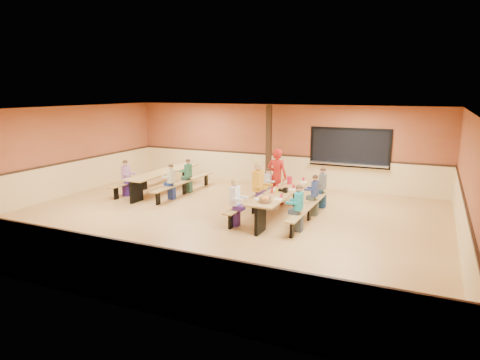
% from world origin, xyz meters
% --- Properties ---
extents(ground, '(12.00, 12.00, 0.00)m').
position_xyz_m(ground, '(0.00, 0.00, 0.00)').
color(ground, '#A4743E').
rests_on(ground, ground).
extents(room_envelope, '(12.04, 10.04, 3.02)m').
position_xyz_m(room_envelope, '(0.00, 0.00, 0.69)').
color(room_envelope, '#984E2C').
rests_on(room_envelope, ground).
extents(kitchen_pass_through, '(2.78, 0.28, 1.38)m').
position_xyz_m(kitchen_pass_through, '(2.60, 4.96, 1.49)').
color(kitchen_pass_through, black).
rests_on(kitchen_pass_through, ground).
extents(structural_post, '(0.18, 0.18, 3.00)m').
position_xyz_m(structural_post, '(-0.20, 4.40, 1.50)').
color(structural_post, black).
rests_on(structural_post, ground).
extents(cafeteria_table_main, '(1.91, 3.70, 0.74)m').
position_xyz_m(cafeteria_table_main, '(1.47, 0.97, 0.53)').
color(cafeteria_table_main, olive).
rests_on(cafeteria_table_main, ground).
extents(cafeteria_table_second, '(1.91, 3.70, 0.74)m').
position_xyz_m(cafeteria_table_second, '(-3.26, 2.16, 0.53)').
color(cafeteria_table_second, olive).
rests_on(cafeteria_table_second, ground).
extents(seated_child_white_left, '(0.39, 0.32, 1.25)m').
position_xyz_m(seated_child_white_left, '(0.65, -0.33, 0.63)').
color(seated_child_white_left, white).
rests_on(seated_child_white_left, ground).
extents(seated_adult_yellow, '(0.48, 0.39, 1.44)m').
position_xyz_m(seated_adult_yellow, '(0.65, 1.28, 0.72)').
color(seated_adult_yellow, orange).
rests_on(seated_adult_yellow, ground).
extents(seated_child_grey_left, '(0.33, 0.27, 1.13)m').
position_xyz_m(seated_child_grey_left, '(0.65, 2.13, 0.57)').
color(seated_child_grey_left, silver).
rests_on(seated_child_grey_left, ground).
extents(seated_child_teal_right, '(0.36, 0.30, 1.20)m').
position_xyz_m(seated_child_teal_right, '(2.30, -0.07, 0.60)').
color(seated_child_teal_right, teal).
rests_on(seated_child_teal_right, ground).
extents(seated_child_navy_right, '(0.35, 0.28, 1.16)m').
position_xyz_m(seated_child_navy_right, '(2.30, 1.50, 0.58)').
color(seated_child_navy_right, navy).
rests_on(seated_child_navy_right, ground).
extents(seated_child_char_right, '(0.38, 0.31, 1.23)m').
position_xyz_m(seated_child_char_right, '(2.30, 2.42, 0.61)').
color(seated_child_char_right, '#575D62').
rests_on(seated_child_char_right, ground).
extents(seated_child_purple_sec, '(0.37, 0.30, 1.20)m').
position_xyz_m(seated_child_purple_sec, '(-4.08, 1.15, 0.60)').
color(seated_child_purple_sec, '#93618B').
rests_on(seated_child_purple_sec, ground).
extents(seated_child_green_sec, '(0.35, 0.29, 1.17)m').
position_xyz_m(seated_child_green_sec, '(-2.43, 2.44, 0.58)').
color(seated_child_green_sec, '#2C6B49').
rests_on(seated_child_green_sec, ground).
extents(seated_child_tan_sec, '(0.34, 0.28, 1.15)m').
position_xyz_m(seated_child_tan_sec, '(-2.43, 1.38, 0.58)').
color(seated_child_tan_sec, '#B9B693').
rests_on(seated_child_tan_sec, ground).
extents(standing_woman, '(0.67, 0.47, 1.76)m').
position_xyz_m(standing_woman, '(0.89, 2.28, 0.88)').
color(standing_woman, '#B31B14').
rests_on(standing_woman, ground).
extents(punch_pitcher, '(0.16, 0.16, 0.22)m').
position_xyz_m(punch_pitcher, '(1.40, 1.98, 0.85)').
color(punch_pitcher, red).
rests_on(punch_pitcher, cafeteria_table_main).
extents(chip_bowl, '(0.32, 0.32, 0.15)m').
position_xyz_m(chip_bowl, '(1.51, -0.36, 0.81)').
color(chip_bowl, orange).
rests_on(chip_bowl, cafeteria_table_main).
extents(napkin_dispenser, '(0.10, 0.14, 0.13)m').
position_xyz_m(napkin_dispenser, '(1.64, 0.88, 0.80)').
color(napkin_dispenser, black).
rests_on(napkin_dispenser, cafeteria_table_main).
extents(condiment_mustard, '(0.06, 0.06, 0.17)m').
position_xyz_m(condiment_mustard, '(1.43, 0.73, 0.82)').
color(condiment_mustard, yellow).
rests_on(condiment_mustard, cafeteria_table_main).
extents(condiment_ketchup, '(0.06, 0.06, 0.17)m').
position_xyz_m(condiment_ketchup, '(1.32, 0.65, 0.82)').
color(condiment_ketchup, '#B2140F').
rests_on(condiment_ketchup, cafeteria_table_main).
extents(table_paddle, '(0.16, 0.16, 0.56)m').
position_xyz_m(table_paddle, '(1.48, 0.99, 0.88)').
color(table_paddle, black).
rests_on(table_paddle, cafeteria_table_main).
extents(place_settings, '(0.65, 3.30, 0.11)m').
position_xyz_m(place_settings, '(1.47, 0.97, 0.80)').
color(place_settings, beige).
rests_on(place_settings, cafeteria_table_main).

